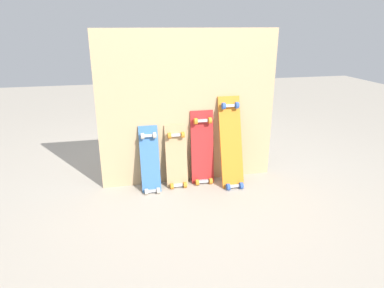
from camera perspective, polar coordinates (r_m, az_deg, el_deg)
ground_plane at (r=3.30m, az=-0.26°, el=-6.42°), size 12.00×12.00×0.00m
plywood_wall_panel at (r=3.12m, az=-0.56°, el=5.91°), size 1.65×0.04×1.42m
skateboard_blue at (r=3.09m, az=-7.08°, el=-3.22°), size 0.17×0.24×0.66m
skateboard_natural at (r=3.15m, az=-2.61°, el=-2.70°), size 0.20×0.18×0.65m
skateboard_red at (r=3.19m, az=1.78°, el=-1.19°), size 0.22×0.16×0.76m
skateboard_orange at (r=3.16m, az=6.65°, el=-0.34°), size 0.21×0.32×0.89m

